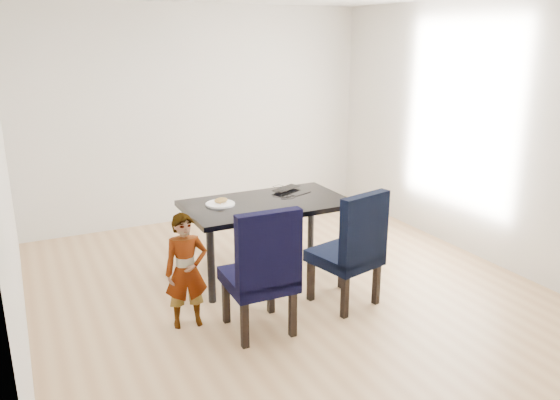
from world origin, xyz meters
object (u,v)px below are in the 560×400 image
laptop (283,188)px  chair_left (258,268)px  dining_table (267,238)px  chair_right (345,247)px  child (186,271)px  plate (220,204)px

laptop → chair_left: bearing=31.2°
dining_table → chair_right: chair_right is taller
child → plate: 1.01m
dining_table → chair_left: (-0.54, -0.99, 0.16)m
child → chair_left: bearing=-25.6°
dining_table → laptop: 0.62m
chair_right → laptop: (0.00, 1.23, 0.23)m
child → laptop: 1.73m
chair_left → chair_right: size_ratio=1.01×
chair_left → child: bearing=148.6°
chair_right → chair_left: bearing=173.2°
laptop → plate: bearing=-9.2°
chair_left → plate: bearing=86.7°
chair_left → plate: size_ratio=3.79×
dining_table → child: child is taller
chair_left → child: 0.59m
plate → laptop: 0.82m
chair_left → chair_right: 0.89m
chair_left → chair_right: chair_left is taller
dining_table → chair_left: 1.14m
dining_table → plate: size_ratio=5.63×
dining_table → plate: 0.59m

